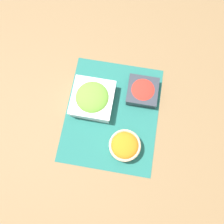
{
  "coord_description": "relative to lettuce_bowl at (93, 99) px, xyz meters",
  "views": [
    {
      "loc": [
        0.25,
        0.04,
        1.0
      ],
      "look_at": [
        0.0,
        0.0,
        0.03
      ],
      "focal_mm": 35.0,
      "sensor_mm": 36.0,
      "label": 1
    }
  ],
  "objects": [
    {
      "name": "lettuce_bowl",
      "position": [
        0.0,
        0.0,
        0.0
      ],
      "size": [
        0.19,
        0.19,
        0.09
      ],
      "color": "white",
      "rests_on": "placemat"
    },
    {
      "name": "carrot_bowl",
      "position": [
        0.19,
        0.18,
        -0.0
      ],
      "size": [
        0.14,
        0.14,
        0.08
      ],
      "color": "#C6B28E",
      "rests_on": "placemat"
    },
    {
      "name": "tomato_bowl",
      "position": [
        -0.08,
        0.22,
        -0.02
      ],
      "size": [
        0.14,
        0.14,
        0.05
      ],
      "color": "#333842",
      "rests_on": "placemat"
    },
    {
      "name": "ground_plane",
      "position": [
        0.05,
        0.1,
        -0.05
      ],
      "size": [
        3.0,
        3.0,
        0.0
      ],
      "primitive_type": "plane",
      "color": "olive"
    },
    {
      "name": "placemat",
      "position": [
        0.05,
        0.1,
        -0.04
      ],
      "size": [
        0.52,
        0.43,
        0.0
      ],
      "color": "#236B60",
      "rests_on": "ground_plane"
    }
  ]
}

